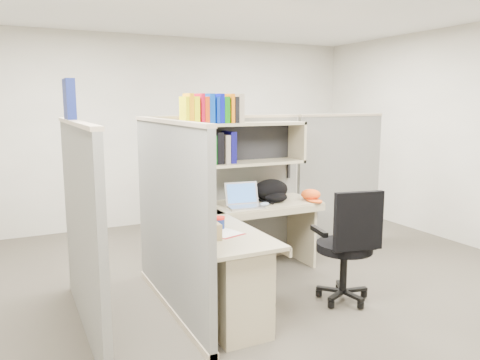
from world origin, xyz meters
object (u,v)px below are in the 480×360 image
laptop (245,195)px  task_chair (346,263)px  snack_canister (219,223)px  desk (239,263)px  backpack (273,191)px

laptop → task_chair: size_ratio=0.33×
laptop → task_chair: (0.51, -0.95, -0.49)m
laptop → snack_canister: 0.83m
snack_canister → task_chair: size_ratio=0.10×
desk → snack_canister: size_ratio=17.18×
laptop → backpack: 0.42m
desk → laptop: (0.42, 0.72, 0.41)m
task_chair → desk: bearing=165.7°
desk → task_chair: size_ratio=1.68×
snack_canister → task_chair: (1.07, -0.34, -0.41)m
laptop → task_chair: bearing=-53.5°
desk → backpack: bearing=45.9°
desk → laptop: size_ratio=5.06×
laptop → snack_canister: bearing=-123.9°
desk → task_chair: 0.97m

